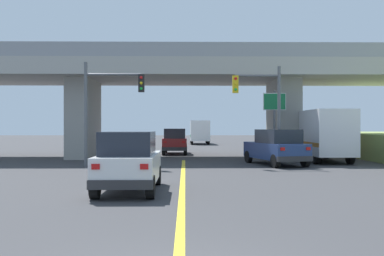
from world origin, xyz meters
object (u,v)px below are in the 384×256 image
suv_lead (129,162)px  highway_sign (274,110)px  traffic_signal_farside (106,100)px  traffic_signal_nearside (263,102)px  suv_crossing (276,147)px  sedan_oncoming (175,141)px  semi_truck_distant (200,132)px  box_truck (323,135)px

suv_lead → highway_sign: bearing=60.6°
traffic_signal_farside → traffic_signal_nearside: bearing=2.3°
suv_crossing → traffic_signal_farside: bearing=171.8°
suv_crossing → traffic_signal_nearside: 2.75m
suv_lead → traffic_signal_farside: size_ratio=0.78×
suv_crossing → sedan_oncoming: (-5.99, 10.42, -0.00)m
traffic_signal_nearside → semi_truck_distant: size_ratio=0.85×
box_truck → semi_truck_distant: bearing=103.6°
box_truck → semi_truck_distant: 28.96m
sedan_oncoming → highway_sign: 10.13m
suv_crossing → traffic_signal_nearside: (-0.84, -0.65, 2.53)m
suv_crossing → box_truck: box_truck is taller
sedan_oncoming → semi_truck_distant: 20.30m
suv_crossing → box_truck: size_ratio=0.79×
semi_truck_distant → traffic_signal_farside: bearing=-101.0°
suv_lead → box_truck: 16.58m
traffic_signal_nearside → highway_sign: 3.87m
suv_crossing → traffic_signal_farside: 9.90m
box_truck → highway_sign: bearing=169.1°
traffic_signal_nearside → highway_sign: traffic_signal_nearside is taller
traffic_signal_nearside → traffic_signal_farside: size_ratio=0.97×
suv_lead → traffic_signal_farside: 10.07m
box_truck → traffic_signal_farside: (-12.94, -3.40, 1.97)m
sedan_oncoming → highway_sign: (6.48, -7.45, 2.24)m
box_truck → sedan_oncoming: 12.40m
sedan_oncoming → traffic_signal_farside: 12.23m
suv_lead → sedan_oncoming: size_ratio=0.95×
box_truck → sedan_oncoming: (-9.43, 8.02, -0.65)m
highway_sign → semi_truck_distant: (-3.87, 27.58, -1.71)m
traffic_signal_farside → highway_sign: bearing=21.7°
semi_truck_distant → traffic_signal_nearside: bearing=-85.4°
suv_lead → sedan_oncoming: same height
suv_lead → semi_truck_distant: semi_truck_distant is taller
suv_lead → highway_sign: size_ratio=1.00×
box_truck → highway_sign: size_ratio=1.47×
traffic_signal_nearside → box_truck: bearing=35.5°
traffic_signal_farside → suv_crossing: bearing=6.0°
suv_lead → box_truck: (10.50, 12.81, 0.65)m
box_truck → suv_lead: bearing=-129.3°
suv_crossing → traffic_signal_nearside: bearing=-156.3°
box_truck → traffic_signal_nearside: (-4.28, -3.06, 1.89)m
traffic_signal_nearside → semi_truck_distant: 31.37m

